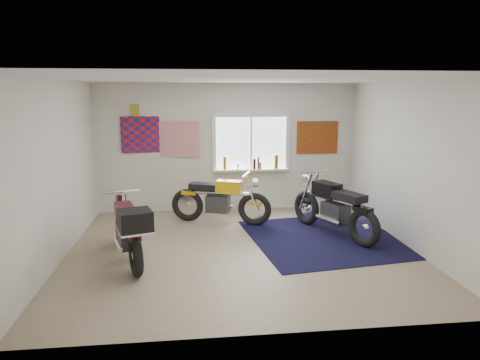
{
  "coord_description": "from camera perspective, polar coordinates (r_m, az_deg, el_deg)",
  "views": [
    {
      "loc": [
        -0.75,
        -6.52,
        2.48
      ],
      "look_at": [
        0.03,
        0.4,
        1.07
      ],
      "focal_mm": 32.0,
      "sensor_mm": 36.0,
      "label": 1
    }
  ],
  "objects": [
    {
      "name": "navy_rug",
      "position": [
        7.68,
        11.26,
        -7.59
      ],
      "size": [
        2.82,
        2.9,
        0.01
      ],
      "primitive_type": "cube",
      "rotation": [
        0.0,
        0.0,
        0.13
      ],
      "color": "black",
      "rests_on": "ground"
    },
    {
      "name": "ground",
      "position": [
        7.02,
        0.13,
        -9.27
      ],
      "size": [
        5.5,
        5.5,
        0.0
      ],
      "primitive_type": "plane",
      "color": "#9E896B",
      "rests_on": "ground"
    },
    {
      "name": "yellow_triumph",
      "position": [
        8.3,
        -2.69,
        -2.79
      ],
      "size": [
        1.93,
        0.85,
        1.01
      ],
      "rotation": [
        0.0,
        0.0,
        -0.34
      ],
      "color": "black",
      "rests_on": "ground"
    },
    {
      "name": "black_chrome_bike",
      "position": [
        7.77,
        12.39,
        -3.78
      ],
      "size": [
        1.04,
        1.98,
        1.09
      ],
      "rotation": [
        0.0,
        0.0,
        2.0
      ],
      "color": "black",
      "rests_on": "navy_rug"
    },
    {
      "name": "window_assembly",
      "position": [
        9.14,
        1.48,
        4.45
      ],
      "size": [
        1.66,
        0.17,
        1.26
      ],
      "color": "white",
      "rests_on": "room_shell"
    },
    {
      "name": "triumph_poster",
      "position": [
        9.44,
        10.27,
        5.6
      ],
      "size": [
        0.9,
        0.03,
        0.7
      ],
      "primitive_type": "cube",
      "color": "#A54C14",
      "rests_on": "room_shell"
    },
    {
      "name": "maroon_tourer",
      "position": [
        6.53,
        -14.61,
        -6.55
      ],
      "size": [
        0.91,
        1.9,
        0.98
      ],
      "rotation": [
        0.0,
        0.0,
        1.87
      ],
      "color": "black",
      "rests_on": "ground"
    },
    {
      "name": "oil_bottles",
      "position": [
        9.14,
        2.16,
        2.29
      ],
      "size": [
        1.19,
        0.09,
        0.3
      ],
      "color": "#875A13",
      "rests_on": "window_assembly"
    },
    {
      "name": "room_shell",
      "position": [
        6.62,
        0.14,
        4.13
      ],
      "size": [
        5.5,
        5.5,
        5.5
      ],
      "color": "white",
      "rests_on": "ground"
    },
    {
      "name": "flag_display",
      "position": [
        9.08,
        -13.87,
        9.02
      ],
      "size": [
        1.6,
        0.1,
        1.17
      ],
      "color": "red",
      "rests_on": "room_shell"
    }
  ]
}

